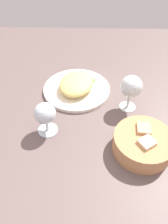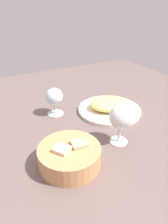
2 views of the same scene
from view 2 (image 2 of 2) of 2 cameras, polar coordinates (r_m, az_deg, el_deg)
The scene contains 7 objects.
ground_plane at distance 84.32cm, azimuth 1.76°, elevation -2.59°, with size 140.00×140.00×2.00cm, color #63524E.
plate at distance 89.97cm, azimuth 7.04°, elevation 0.61°, with size 26.91×26.91×1.40cm, color white.
omelette at distance 88.60cm, azimuth 7.15°, elevation 2.31°, with size 17.12×13.19×4.56cm, color #EDD171.
lettuce_garnish at distance 88.25cm, azimuth 11.71°, elevation 0.76°, with size 4.73×4.73×1.75cm, color #478030.
bread_basket at distance 61.12cm, azimuth -4.01°, elevation -12.01°, with size 18.30×18.30×7.14cm.
wine_glass_near at distance 85.05cm, azimuth -8.25°, elevation 3.95°, with size 7.09×7.09×11.73cm.
wine_glass_far at distance 67.16cm, azimuth 10.19°, elevation -1.69°, with size 7.84×7.84×13.82cm.
Camera 2 is at (35.61, 62.34, 43.21)cm, focal length 32.90 mm.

